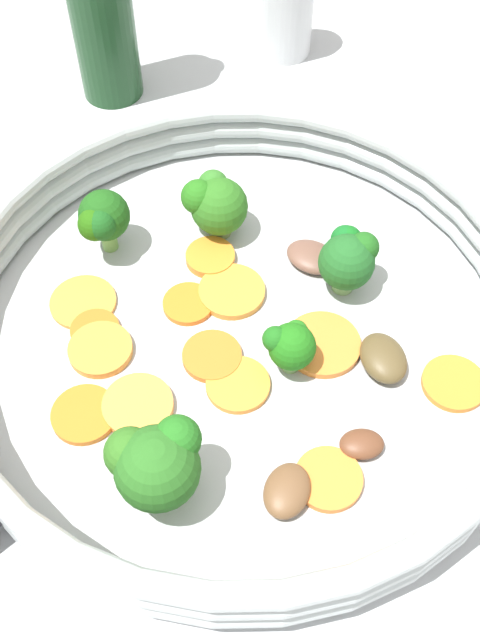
{
  "coord_description": "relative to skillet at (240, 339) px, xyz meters",
  "views": [
    {
      "loc": [
        0.13,
        0.23,
        0.39
      ],
      "look_at": [
        0.0,
        0.0,
        0.03
      ],
      "focal_mm": 42.0,
      "sensor_mm": 36.0,
      "label": 1
    }
  ],
  "objects": [
    {
      "name": "mushroom_piece_1",
      "position": [
        -0.02,
        0.1,
        0.01
      ],
      "size": [
        0.03,
        0.03,
        0.01
      ],
      "primitive_type": "ellipsoid",
      "rotation": [
        0.0,
        0.0,
        5.85
      ],
      "color": "brown",
      "rests_on": "skillet"
    },
    {
      "name": "carrot_slice_1",
      "position": [
        0.08,
        0.02,
        0.01
      ],
      "size": [
        0.05,
        0.05,
        0.01
      ],
      "primitive_type": "cylinder",
      "rotation": [
        0.0,
        0.0,
        3.58
      ],
      "color": "#F9963C",
      "rests_on": "skillet"
    },
    {
      "name": "carrot_slice_11",
      "position": [
        0.11,
        0.01,
        0.01
      ],
      "size": [
        0.05,
        0.05,
        0.0
      ],
      "primitive_type": "cylinder",
      "rotation": [
        0.0,
        0.0,
        6.02
      ],
      "color": "orange",
      "rests_on": "skillet"
    },
    {
      "name": "skillet_rim_wall",
      "position": [
        0.0,
        0.0,
        0.03
      ],
      "size": [
        0.35,
        0.35,
        0.04
      ],
      "color": "#B0B9BB",
      "rests_on": "skillet"
    },
    {
      "name": "skillet",
      "position": [
        0.0,
        0.0,
        0.0
      ],
      "size": [
        0.34,
        0.34,
        0.01
      ],
      "primitive_type": "cylinder",
      "color": "#B2B5B7",
      "rests_on": "ground_plane"
    },
    {
      "name": "skillet_rivet_right",
      "position": [
        0.14,
        0.07,
        0.01
      ],
      "size": [
        0.01,
        0.01,
        0.01
      ],
      "primitive_type": "sphere",
      "color": "#B3B0B7",
      "rests_on": "skillet"
    },
    {
      "name": "carrot_slice_2",
      "position": [
        -0.01,
        -0.06,
        0.01
      ],
      "size": [
        0.05,
        0.05,
        0.01
      ],
      "primitive_type": "cylinder",
      "rotation": [
        0.0,
        0.0,
        2.39
      ],
      "color": "orange",
      "rests_on": "skillet"
    },
    {
      "name": "carrot_slice_7",
      "position": [
        0.08,
        -0.03,
        0.01
      ],
      "size": [
        0.05,
        0.05,
        0.01
      ],
      "primitive_type": "cylinder",
      "rotation": [
        0.0,
        0.0,
        6.06
      ],
      "color": "orange",
      "rests_on": "skillet"
    },
    {
      "name": "ground_plane",
      "position": [
        0.0,
        0.0,
        -0.01
      ],
      "size": [
        4.0,
        4.0,
        0.0
      ],
      "primitive_type": "plane",
      "color": "#B3B7BC"
    },
    {
      "name": "carrot_slice_0",
      "position": [
        0.02,
        -0.04,
        0.01
      ],
      "size": [
        0.05,
        0.05,
        0.0
      ],
      "primitive_type": "cylinder",
      "rotation": [
        0.0,
        0.0,
        2.39
      ],
      "color": "orange",
      "rests_on": "skillet"
    },
    {
      "name": "carrot_slice_9",
      "position": [
        -0.09,
        0.09,
        0.01
      ],
      "size": [
        0.05,
        0.05,
        0.0
      ],
      "primitive_type": "cylinder",
      "rotation": [
        0.0,
        0.0,
        4.15
      ],
      "color": "orange",
      "rests_on": "skillet"
    },
    {
      "name": "broccoli_floret_4",
      "position": [
        -0.03,
        -0.08,
        0.03
      ],
      "size": [
        0.04,
        0.04,
        0.04
      ],
      "color": "olive",
      "rests_on": "skillet"
    },
    {
      "name": "carrot_slice_3",
      "position": [
        0.02,
        0.03,
        0.01
      ],
      "size": [
        0.05,
        0.05,
        0.0
      ],
      "primitive_type": "cylinder",
      "rotation": [
        0.0,
        0.0,
        3.71
      ],
      "color": "orange",
      "rests_on": "skillet"
    },
    {
      "name": "carrot_slice_4",
      "position": [
        0.08,
        -0.07,
        0.01
      ],
      "size": [
        0.05,
        0.05,
        0.0
      ],
      "primitive_type": "cylinder",
      "rotation": [
        0.0,
        0.0,
        5.97
      ],
      "color": "orange",
      "rests_on": "skillet"
    },
    {
      "name": "mushroom_piece_0",
      "position": [
        -0.06,
        0.06,
        0.01
      ],
      "size": [
        0.03,
        0.04,
        0.01
      ],
      "primitive_type": "ellipsoid",
      "rotation": [
        0.0,
        0.0,
        4.46
      ],
      "color": "brown",
      "rests_on": "skillet"
    },
    {
      "name": "carrot_slice_8",
      "position": [
        -0.04,
        0.03,
        0.01
      ],
      "size": [
        0.06,
        0.06,
        0.0
      ],
      "primitive_type": "cylinder",
      "rotation": [
        0.0,
        0.0,
        2.85
      ],
      "color": "orange",
      "rests_on": "skillet"
    },
    {
      "name": "mushroom_piece_3",
      "position": [
        -0.07,
        -0.03,
        0.01
      ],
      "size": [
        0.04,
        0.04,
        0.01
      ],
      "primitive_type": "ellipsoid",
      "rotation": [
        0.0,
        0.0,
        5.21
      ],
      "color": "brown",
      "rests_on": "skillet"
    },
    {
      "name": "carrot_slice_6",
      "position": [
        -0.01,
        -0.03,
        0.01
      ],
      "size": [
        0.06,
        0.06,
        0.0
      ],
      "primitive_type": "cylinder",
      "rotation": [
        0.0,
        0.0,
        2.74
      ],
      "color": "orange",
      "rests_on": "skillet"
    },
    {
      "name": "mushroom_piece_2",
      "position": [
        0.03,
        0.1,
        0.01
      ],
      "size": [
        0.04,
        0.04,
        0.01
      ],
      "primitive_type": "ellipsoid",
      "rotation": [
        0.0,
        0.0,
        3.84
      ],
      "color": "brown",
      "rests_on": "skillet"
    },
    {
      "name": "carrot_slice_12",
      "position": [
        0.08,
        -0.04,
        0.01
      ],
      "size": [
        0.03,
        0.03,
        0.0
      ],
      "primitive_type": "cylinder",
      "rotation": [
        0.0,
        0.0,
        1.44
      ],
      "color": "orange",
      "rests_on": "skillet"
    },
    {
      "name": "broccoli_floret_1",
      "position": [
        -0.01,
        0.03,
        0.03
      ],
      "size": [
        0.03,
        0.03,
        0.04
      ],
      "color": "#739C59",
      "rests_on": "skillet"
    },
    {
      "name": "broccoli_floret_0",
      "position": [
        -0.08,
        -0.0,
        0.03
      ],
      "size": [
        0.04,
        0.04,
        0.04
      ],
      "color": "#76A15A",
      "rests_on": "skillet"
    },
    {
      "name": "broccoli_floret_2",
      "position": [
        0.09,
        0.07,
        0.04
      ],
      "size": [
        0.05,
        0.05,
        0.05
      ],
      "color": "#8BB25D",
      "rests_on": "skillet"
    },
    {
      "name": "carrot_slice_5",
      "position": [
        0.01,
        0.11,
        0.01
      ],
      "size": [
        0.05,
        0.05,
        0.0
      ],
      "primitive_type": "cylinder",
      "rotation": [
        0.0,
        0.0,
        0.42
      ],
      "color": "orange",
      "rests_on": "skillet"
    },
    {
      "name": "broccoli_floret_3",
      "position": [
        0.04,
        -0.1,
        0.04
      ],
      "size": [
        0.04,
        0.04,
        0.05
      ],
      "color": "#73A74C",
      "rests_on": "skillet"
    },
    {
      "name": "carrot_slice_10",
      "position": [
        0.02,
        0.01,
        0.01
      ],
      "size": [
        0.05,
        0.05,
        0.0
      ],
      "primitive_type": "cylinder",
      "rotation": [
        0.0,
        0.0,
        3.6
      ],
      "color": "orange",
      "rests_on": "skillet"
    }
  ]
}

